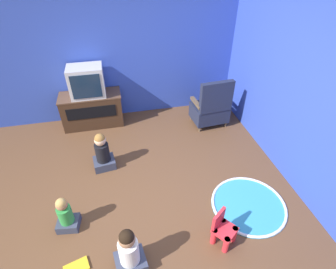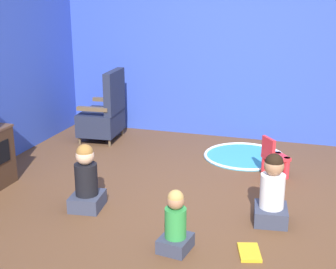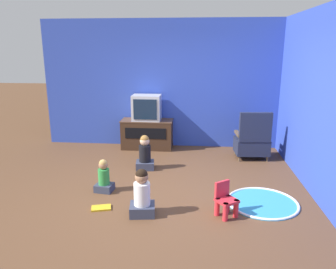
% 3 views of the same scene
% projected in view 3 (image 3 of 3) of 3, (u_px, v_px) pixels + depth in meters
% --- Properties ---
extents(ground_plane, '(30.00, 30.00, 0.00)m').
position_uv_depth(ground_plane, '(169.00, 193.00, 5.02)').
color(ground_plane, brown).
extents(wall_back, '(5.26, 0.12, 2.75)m').
position_uv_depth(wall_back, '(163.00, 84.00, 7.18)').
color(wall_back, '#2D47B2').
rests_on(wall_back, ground_plane).
extents(wall_right, '(0.12, 5.64, 2.75)m').
position_uv_depth(wall_right, '(334.00, 109.00, 4.30)').
color(wall_right, '#2D47B2').
rests_on(wall_right, ground_plane).
extents(tv_cabinet, '(1.12, 0.49, 0.64)m').
position_uv_depth(tv_cabinet, '(147.00, 134.00, 7.17)').
color(tv_cabinet, '#382316').
rests_on(tv_cabinet, ground_plane).
extents(television, '(0.60, 0.44, 0.54)m').
position_uv_depth(television, '(147.00, 108.00, 7.01)').
color(television, '#B7B7BC').
rests_on(television, tv_cabinet).
extents(black_armchair, '(0.68, 0.56, 0.97)m').
position_uv_depth(black_armchair, '(252.00, 141.00, 6.46)').
color(black_armchair, brown).
rests_on(black_armchair, ground_plane).
extents(yellow_kid_chair, '(0.34, 0.34, 0.46)m').
position_uv_depth(yellow_kid_chair, '(226.00, 202.00, 4.30)').
color(yellow_kid_chair, red).
rests_on(yellow_kid_chair, ground_plane).
extents(play_mat, '(1.02, 1.02, 0.04)m').
position_uv_depth(play_mat, '(263.00, 203.00, 4.68)').
color(play_mat, teal).
rests_on(play_mat, ground_plane).
extents(child_watching_left, '(0.36, 0.32, 0.64)m').
position_uv_depth(child_watching_left, '(145.00, 154.00, 5.95)').
color(child_watching_left, '#33384C').
rests_on(child_watching_left, ground_plane).
extents(child_watching_center, '(0.36, 0.33, 0.65)m').
position_uv_depth(child_watching_center, '(142.00, 195.00, 4.30)').
color(child_watching_center, '#33384C').
rests_on(child_watching_center, ground_plane).
extents(child_watching_right, '(0.29, 0.26, 0.51)m').
position_uv_depth(child_watching_right, '(104.00, 178.00, 5.03)').
color(child_watching_right, '#33384C').
rests_on(child_watching_right, ground_plane).
extents(book, '(0.30, 0.23, 0.02)m').
position_uv_depth(book, '(101.00, 208.00, 4.52)').
color(book, gold).
rests_on(book, ground_plane).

